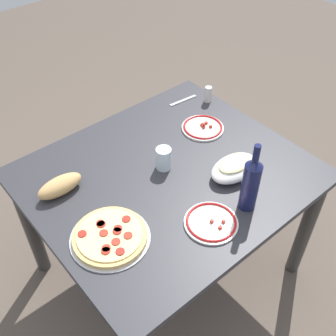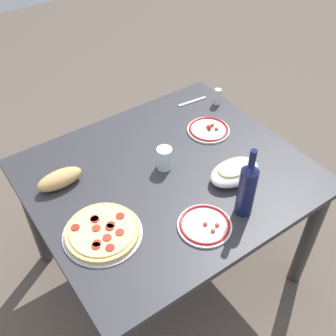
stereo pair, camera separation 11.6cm
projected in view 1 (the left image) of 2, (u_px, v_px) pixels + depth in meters
The scene contains 11 objects.
ground_plane at pixel (168, 267), 2.32m from camera, with size 8.00×8.00×0.00m, color brown.
dining_table at pixel (168, 191), 1.89m from camera, with size 1.18×1.03×0.74m.
pepperoni_pizza at pixel (110, 236), 1.54m from camera, with size 0.31×0.31×0.03m.
baked_pasta_dish at pixel (234, 167), 1.78m from camera, with size 0.24×0.15×0.08m.
wine_bottle at pixel (251, 183), 1.58m from camera, with size 0.07×0.07×0.32m.
water_glass at pixel (164, 158), 1.80m from camera, with size 0.07×0.07×0.11m, color silver.
side_plate_near at pixel (203, 127), 2.04m from camera, with size 0.21×0.21×0.02m.
side_plate_far at pixel (211, 222), 1.60m from camera, with size 0.21×0.21×0.02m.
bread_loaf at pixel (60, 186), 1.70m from camera, with size 0.20×0.08×0.08m, color tan.
spice_shaker at pixel (208, 94), 2.19m from camera, with size 0.04×0.04×0.09m.
fork_right at pixel (183, 100), 2.22m from camera, with size 0.17×0.02×0.01m, color #B7B7BC.
Camera 1 is at (-0.84, -1.00, 2.00)m, focal length 43.83 mm.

